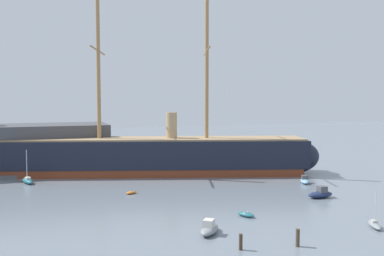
{
  "coord_description": "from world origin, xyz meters",
  "views": [
    {
      "loc": [
        -27.35,
        -29.98,
        15.74
      ],
      "look_at": [
        -1.7,
        40.67,
        10.52
      ],
      "focal_mm": 39.1,
      "sensor_mm": 36.0,
      "label": 1
    }
  ],
  "objects_px": {
    "sailboat_far_right": "(295,164)",
    "mooring_piling_left_pair": "(241,242)",
    "dinghy_near_centre": "(246,214)",
    "dockside_warehouse_left": "(16,149)",
    "motorboat_alongside_stern": "(305,181)",
    "sailboat_foreground_right": "(374,225)",
    "motorboat_mid_right": "(321,194)",
    "seagull_in_flight": "(228,94)",
    "dinghy_distant_centre": "(177,164)",
    "sailboat_far_left": "(28,180)",
    "dinghy_alongside_bow": "(131,193)",
    "mooring_piling_midwater": "(298,238)",
    "tall_ship": "(153,155)",
    "motorboat_foreground_left": "(209,229)"
  },
  "relations": [
    {
      "from": "motorboat_alongside_stern",
      "to": "sailboat_foreground_right",
      "type": "bearing_deg",
      "value": -107.17
    },
    {
      "from": "dinghy_alongside_bow",
      "to": "motorboat_alongside_stern",
      "type": "xyz_separation_m",
      "value": [
        32.28,
        -2.4,
        0.28
      ]
    },
    {
      "from": "motorboat_foreground_left",
      "to": "motorboat_alongside_stern",
      "type": "bearing_deg",
      "value": 37.04
    },
    {
      "from": "sailboat_foreground_right",
      "to": "dinghy_distant_centre",
      "type": "xyz_separation_m",
      "value": [
        -7.91,
        53.91,
        -0.03
      ]
    },
    {
      "from": "sailboat_far_left",
      "to": "seagull_in_flight",
      "type": "xyz_separation_m",
      "value": [
        29.67,
        -24.59,
        16.01
      ]
    },
    {
      "from": "sailboat_foreground_right",
      "to": "mooring_piling_left_pair",
      "type": "relative_size",
      "value": 2.68
    },
    {
      "from": "motorboat_mid_right",
      "to": "motorboat_alongside_stern",
      "type": "xyz_separation_m",
      "value": [
        4.4,
        10.57,
        -0.13
      ]
    },
    {
      "from": "dinghy_near_centre",
      "to": "motorboat_alongside_stern",
      "type": "bearing_deg",
      "value": 38.08
    },
    {
      "from": "dinghy_near_centre",
      "to": "mooring_piling_midwater",
      "type": "relative_size",
      "value": 1.46
    },
    {
      "from": "dinghy_distant_centre",
      "to": "sailboat_far_left",
      "type": "bearing_deg",
      "value": -162.5
    },
    {
      "from": "dinghy_alongside_bow",
      "to": "dinghy_distant_centre",
      "type": "bearing_deg",
      "value": 57.47
    },
    {
      "from": "dinghy_distant_centre",
      "to": "dockside_warehouse_left",
      "type": "xyz_separation_m",
      "value": [
        -35.43,
        3.14,
        4.74
      ]
    },
    {
      "from": "sailboat_foreground_right",
      "to": "sailboat_far_right",
      "type": "bearing_deg",
      "value": 67.61
    },
    {
      "from": "sailboat_foreground_right",
      "to": "motorboat_mid_right",
      "type": "height_order",
      "value": "sailboat_foreground_right"
    },
    {
      "from": "dockside_warehouse_left",
      "to": "motorboat_foreground_left",
      "type": "bearing_deg",
      "value": -65.9
    },
    {
      "from": "dinghy_near_centre",
      "to": "dinghy_distant_centre",
      "type": "xyz_separation_m",
      "value": [
        4.7,
        44.23,
        0.04
      ]
    },
    {
      "from": "mooring_piling_left_pair",
      "to": "motorboat_alongside_stern",
      "type": "bearing_deg",
      "value": 45.23
    },
    {
      "from": "motorboat_alongside_stern",
      "to": "seagull_in_flight",
      "type": "height_order",
      "value": "seagull_in_flight"
    },
    {
      "from": "motorboat_alongside_stern",
      "to": "sailboat_far_right",
      "type": "height_order",
      "value": "sailboat_far_right"
    },
    {
      "from": "dinghy_near_centre",
      "to": "motorboat_mid_right",
      "type": "xyz_separation_m",
      "value": [
        16.18,
        5.55,
        0.35
      ]
    },
    {
      "from": "sailboat_foreground_right",
      "to": "sailboat_far_right",
      "type": "xyz_separation_m",
      "value": [
        18.4,
        44.66,
        -0.02
      ]
    },
    {
      "from": "sailboat_far_right",
      "to": "mooring_piling_left_pair",
      "type": "bearing_deg",
      "value": -129.06
    },
    {
      "from": "motorboat_foreground_left",
      "to": "motorboat_mid_right",
      "type": "bearing_deg",
      "value": 24.04
    },
    {
      "from": "motorboat_foreground_left",
      "to": "sailboat_far_left",
      "type": "xyz_separation_m",
      "value": [
        -20.84,
        38.8,
        -0.1
      ]
    },
    {
      "from": "dinghy_distant_centre",
      "to": "mooring_piling_midwater",
      "type": "bearing_deg",
      "value": -94.84
    },
    {
      "from": "mooring_piling_left_pair",
      "to": "dockside_warehouse_left",
      "type": "bearing_deg",
      "value": 112.79
    },
    {
      "from": "dinghy_distant_centre",
      "to": "mooring_piling_left_pair",
      "type": "distance_m",
      "value": 56.21
    },
    {
      "from": "sailboat_far_left",
      "to": "motorboat_foreground_left",
      "type": "bearing_deg",
      "value": -61.76
    },
    {
      "from": "tall_ship",
      "to": "sailboat_far_right",
      "type": "distance_m",
      "value": 34.74
    },
    {
      "from": "dinghy_near_centre",
      "to": "dockside_warehouse_left",
      "type": "xyz_separation_m",
      "value": [
        -30.73,
        47.37,
        4.79
      ]
    },
    {
      "from": "motorboat_mid_right",
      "to": "sailboat_far_right",
      "type": "bearing_deg",
      "value": 63.26
    },
    {
      "from": "dinghy_near_centre",
      "to": "motorboat_alongside_stern",
      "type": "relative_size",
      "value": 0.74
    },
    {
      "from": "tall_ship",
      "to": "dockside_warehouse_left",
      "type": "bearing_deg",
      "value": 155.76
    },
    {
      "from": "sailboat_far_right",
      "to": "seagull_in_flight",
      "type": "xyz_separation_m",
      "value": [
        -29.49,
        -25.7,
        16.17
      ]
    },
    {
      "from": "tall_ship",
      "to": "motorboat_foreground_left",
      "type": "xyz_separation_m",
      "value": [
        -3.78,
        -40.07,
        -3.33
      ]
    },
    {
      "from": "mooring_piling_left_pair",
      "to": "sailboat_foreground_right",
      "type": "bearing_deg",
      "value": 3.73
    },
    {
      "from": "dinghy_near_centre",
      "to": "tall_ship",
      "type": "bearing_deg",
      "value": 95.77
    },
    {
      "from": "sailboat_foreground_right",
      "to": "sailboat_far_left",
      "type": "relative_size",
      "value": 0.73
    },
    {
      "from": "motorboat_foreground_left",
      "to": "motorboat_alongside_stern",
      "type": "distance_m",
      "value": 34.95
    },
    {
      "from": "dinghy_alongside_bow",
      "to": "motorboat_alongside_stern",
      "type": "bearing_deg",
      "value": -4.25
    },
    {
      "from": "motorboat_mid_right",
      "to": "sailboat_far_right",
      "type": "xyz_separation_m",
      "value": [
        14.83,
        29.43,
        -0.29
      ]
    },
    {
      "from": "seagull_in_flight",
      "to": "sailboat_far_left",
      "type": "bearing_deg",
      "value": 140.35
    },
    {
      "from": "motorboat_foreground_left",
      "to": "dinghy_near_centre",
      "type": "relative_size",
      "value": 1.56
    },
    {
      "from": "dinghy_alongside_bow",
      "to": "dinghy_distant_centre",
      "type": "xyz_separation_m",
      "value": [
        16.4,
        25.71,
        0.12
      ]
    },
    {
      "from": "sailboat_far_right",
      "to": "mooring_piling_midwater",
      "type": "bearing_deg",
      "value": -123.44
    },
    {
      "from": "mooring_piling_left_pair",
      "to": "mooring_piling_midwater",
      "type": "relative_size",
      "value": 0.89
    },
    {
      "from": "tall_ship",
      "to": "motorboat_alongside_stern",
      "type": "xyz_separation_m",
      "value": [
        24.13,
        -19.02,
        -3.44
      ]
    },
    {
      "from": "sailboat_foreground_right",
      "to": "motorboat_mid_right",
      "type": "distance_m",
      "value": 15.64
    },
    {
      "from": "motorboat_mid_right",
      "to": "seagull_in_flight",
      "type": "bearing_deg",
      "value": 165.72
    },
    {
      "from": "dinghy_alongside_bow",
      "to": "dinghy_near_centre",
      "type": "bearing_deg",
      "value": -57.71
    }
  ]
}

